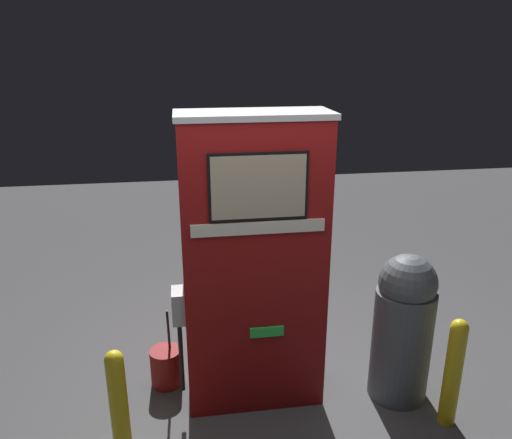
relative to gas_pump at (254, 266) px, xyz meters
name	(u,v)px	position (x,y,z in m)	size (l,w,h in m)	color
ground_plane	(258,411)	(0.00, -0.20, -1.11)	(14.00, 14.00, 0.00)	#4C4C4F
gas_pump	(254,266)	(0.00, 0.00, 0.00)	(1.11, 0.45, 2.21)	maroon
safety_bollard	(119,405)	(-0.95, -0.53, -0.67)	(0.12, 0.12, 0.84)	yellow
trash_bin	(403,326)	(1.12, -0.15, -0.51)	(0.45, 0.45, 1.18)	#51565B
safety_bollard_far	(453,370)	(1.35, -0.52, -0.66)	(0.12, 0.12, 0.85)	yellow
squeegee_bucket	(166,367)	(-0.68, 0.24, -0.95)	(0.25, 0.25, 0.69)	maroon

